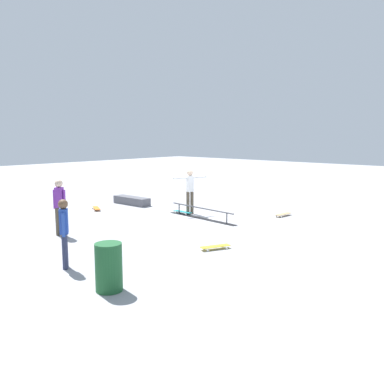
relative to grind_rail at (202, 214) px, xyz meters
name	(u,v)px	position (x,y,z in m)	size (l,w,h in m)	color
ground_plane	(202,221)	(-0.26, 0.26, -0.17)	(60.00, 60.00, 0.00)	#9E9EA3
grind_rail	(202,214)	(0.00, 0.00, 0.00)	(3.16, 0.51, 0.40)	black
skate_ledge	(132,201)	(4.10, -0.23, -0.01)	(1.80, 0.50, 0.33)	#595960
skater_main	(190,188)	(0.89, -0.37, 0.79)	(0.58, 1.27, 1.66)	brown
skateboard_main	(183,212)	(1.08, -0.19, -0.10)	(0.80, 0.26, 0.09)	teal
bystander_purple_shirt	(60,204)	(1.52, 4.58, 0.76)	(0.34, 0.29, 1.65)	brown
bystander_blue_shirt	(64,230)	(-1.25, 6.06, 0.70)	(0.32, 0.26, 1.55)	#2D3351
loose_skateboard_natural	(283,214)	(-1.93, -2.32, -0.10)	(0.32, 0.82, 0.09)	tan
loose_skateboard_orange	(96,208)	(4.15, 1.52, -0.10)	(0.80, 0.54, 0.09)	orange
loose_skateboard_yellow	(215,246)	(-2.78, 2.68, -0.10)	(0.51, 0.81, 0.09)	yellow
trash_bin	(109,267)	(-3.03, 6.20, 0.29)	(0.51, 0.51, 0.92)	#1E592D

